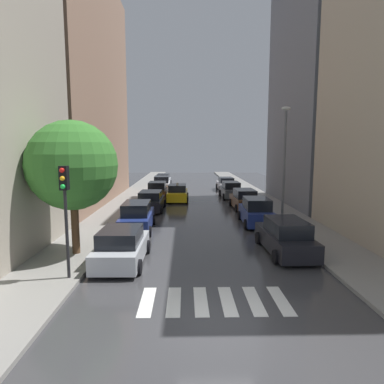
% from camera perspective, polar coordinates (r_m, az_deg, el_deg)
% --- Properties ---
extents(ground_plane, '(28.00, 72.00, 0.04)m').
position_cam_1_polar(ground_plane, '(33.33, 0.49, -1.28)').
color(ground_plane, '#38383A').
extents(sidewalk_left, '(3.00, 72.00, 0.15)m').
position_cam_1_polar(sidewalk_left, '(33.76, -10.60, -1.13)').
color(sidewalk_left, gray).
rests_on(sidewalk_left, ground).
extents(sidewalk_right, '(3.00, 72.00, 0.15)m').
position_cam_1_polar(sidewalk_right, '(34.13, 11.47, -1.06)').
color(sidewalk_right, gray).
rests_on(sidewalk_right, ground).
extents(crosswalk_stripes, '(4.95, 2.20, 0.01)m').
position_cam_1_polar(crosswalk_stripes, '(11.80, 3.81, -18.07)').
color(crosswalk_stripes, silver).
rests_on(crosswalk_stripes, ground).
extents(building_left_mid, '(6.00, 20.34, 21.13)m').
position_cam_1_polar(building_left_mid, '(33.46, -19.45, 16.54)').
color(building_left_mid, '#8C6B56').
rests_on(building_left_mid, ground).
extents(building_right_mid, '(6.00, 12.99, 25.81)m').
position_cam_1_polar(building_right_mid, '(33.35, 21.30, 20.59)').
color(building_right_mid, slate).
rests_on(building_right_mid, ground).
extents(parked_car_left_nearest, '(2.18, 4.29, 1.61)m').
position_cam_1_polar(parked_car_left_nearest, '(15.27, -11.93, -9.16)').
color(parked_car_left_nearest, '#B2B7BF').
rests_on(parked_car_left_nearest, ground).
extents(parked_car_left_second, '(2.04, 4.78, 1.81)m').
position_cam_1_polar(parked_car_left_second, '(20.95, -9.37, -4.29)').
color(parked_car_left_second, navy).
rests_on(parked_car_left_second, ground).
extents(parked_car_left_third, '(2.22, 4.62, 1.61)m').
position_cam_1_polar(parked_car_left_third, '(27.52, -7.03, -1.58)').
color(parked_car_left_third, black).
rests_on(parked_car_left_third, ground).
extents(parked_car_left_fourth, '(2.06, 4.27, 1.76)m').
position_cam_1_polar(parked_car_left_fourth, '(33.46, -5.93, 0.16)').
color(parked_car_left_fourth, brown).
rests_on(parked_car_left_fourth, ground).
extents(parked_car_left_fifth, '(2.18, 4.50, 1.82)m').
position_cam_1_polar(parked_car_left_fifth, '(39.39, -5.20, 1.32)').
color(parked_car_left_fifth, silver).
rests_on(parked_car_left_fifth, ground).
extents(parked_car_left_sixth, '(2.03, 4.45, 1.64)m').
position_cam_1_polar(parked_car_left_sixth, '(45.17, -4.91, 2.03)').
color(parked_car_left_sixth, '#B2B7BF').
rests_on(parked_car_left_sixth, ground).
extents(parked_car_right_nearest, '(2.16, 4.77, 1.70)m').
position_cam_1_polar(parked_car_right_nearest, '(16.98, 15.68, -7.44)').
color(parked_car_right_nearest, black).
rests_on(parked_car_right_nearest, ground).
extents(parked_car_right_second, '(2.06, 4.24, 1.81)m').
position_cam_1_polar(parked_car_right_second, '(22.70, 10.92, -3.41)').
color(parked_car_right_second, navy).
rests_on(parked_car_right_second, ground).
extents(parked_car_right_third, '(2.10, 4.51, 1.68)m').
position_cam_1_polar(parked_car_right_third, '(28.29, 8.92, -1.31)').
color(parked_car_right_third, brown).
rests_on(parked_car_right_third, ground).
extents(parked_car_right_fourth, '(2.07, 4.49, 1.67)m').
position_cam_1_polar(parked_car_right_fourth, '(34.46, 6.63, 0.30)').
color(parked_car_right_fourth, '#474C51').
rests_on(parked_car_right_fourth, ground).
extents(parked_car_right_fifth, '(2.11, 4.39, 1.57)m').
position_cam_1_polar(parked_car_right_fifth, '(40.53, 5.80, 1.35)').
color(parked_car_right_fifth, silver).
rests_on(parked_car_right_fifth, ground).
extents(taxi_midroad, '(2.13, 4.35, 1.81)m').
position_cam_1_polar(taxi_midroad, '(32.10, -2.49, -0.22)').
color(taxi_midroad, yellow).
rests_on(taxi_midroad, ground).
extents(street_tree_left, '(4.13, 4.13, 6.22)m').
position_cam_1_polar(street_tree_left, '(16.31, -19.76, 4.27)').
color(street_tree_left, '#513823').
rests_on(street_tree_left, sidewalk_left).
extents(traffic_light_left_corner, '(0.30, 0.42, 4.30)m').
position_cam_1_polar(traffic_light_left_corner, '(13.28, -20.91, -0.83)').
color(traffic_light_left_corner, black).
rests_on(traffic_light_left_corner, sidewalk_left).
extents(lamp_post_right, '(0.60, 0.28, 7.60)m').
position_cam_1_polar(lamp_post_right, '(22.78, 15.51, 5.73)').
color(lamp_post_right, '#595B60').
rests_on(lamp_post_right, sidewalk_right).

